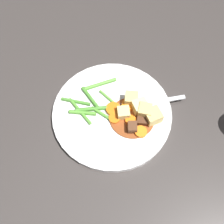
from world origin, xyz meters
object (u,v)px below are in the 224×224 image
(dinner_plate, at_px, (112,113))
(potato_chunk_2, at_px, (123,113))
(potato_chunk_4, at_px, (153,116))
(fork, at_px, (147,103))
(potato_chunk_0, at_px, (140,107))
(carrot_slice_0, at_px, (114,110))
(meat_chunk_1, at_px, (142,120))
(meat_chunk_0, at_px, (132,127))
(potato_chunk_1, at_px, (145,111))
(potato_chunk_3, at_px, (131,99))
(carrot_slice_2, at_px, (141,132))
(carrot_slice_3, at_px, (114,118))
(carrot_slice_4, at_px, (131,120))
(carrot_slice_1, at_px, (128,105))

(dinner_plate, height_order, potato_chunk_2, potato_chunk_2)
(potato_chunk_4, distance_m, fork, 0.04)
(potato_chunk_0, distance_m, potato_chunk_4, 0.04)
(dinner_plate, xyz_separation_m, carrot_slice_0, (0.00, 0.01, 0.01))
(fork, bearing_deg, meat_chunk_1, -76.52)
(meat_chunk_0, bearing_deg, potato_chunk_4, 58.60)
(dinner_plate, relative_size, potato_chunk_1, 8.58)
(dinner_plate, height_order, potato_chunk_3, potato_chunk_3)
(carrot_slice_2, relative_size, potato_chunk_2, 1.02)
(carrot_slice_0, relative_size, meat_chunk_1, 1.36)
(potato_chunk_2, height_order, potato_chunk_4, potato_chunk_4)
(carrot_slice_3, xyz_separation_m, meat_chunk_1, (0.06, 0.03, 0.00))
(potato_chunk_0, distance_m, potato_chunk_3, 0.03)
(dinner_plate, xyz_separation_m, meat_chunk_0, (0.06, -0.02, 0.02))
(carrot_slice_0, xyz_separation_m, potato_chunk_1, (0.06, 0.02, 0.01))
(carrot_slice_4, bearing_deg, fork, 79.20)
(potato_chunk_4, bearing_deg, meat_chunk_1, -133.75)
(potato_chunk_3, bearing_deg, carrot_slice_2, -46.86)
(carrot_slice_1, relative_size, fork, 0.21)
(potato_chunk_4, bearing_deg, dinner_plate, -161.35)
(carrot_slice_3, height_order, potato_chunk_4, potato_chunk_4)
(carrot_slice_2, bearing_deg, potato_chunk_4, 80.22)
(carrot_slice_1, distance_m, potato_chunk_0, 0.03)
(carrot_slice_4, bearing_deg, carrot_slice_1, 128.60)
(carrot_slice_2, distance_m, carrot_slice_3, 0.07)
(carrot_slice_3, relative_size, potato_chunk_0, 0.80)
(carrot_slice_1, relative_size, meat_chunk_0, 1.25)
(potato_chunk_4, xyz_separation_m, meat_chunk_0, (-0.03, -0.05, -0.00))
(carrot_slice_4, relative_size, meat_chunk_1, 1.04)
(carrot_slice_1, xyz_separation_m, potato_chunk_0, (0.03, 0.01, 0.01))
(carrot_slice_1, relative_size, potato_chunk_3, 0.97)
(carrot_slice_1, height_order, potato_chunk_3, potato_chunk_3)
(carrot_slice_1, xyz_separation_m, fork, (0.04, 0.03, -0.00))
(potato_chunk_0, bearing_deg, potato_chunk_2, -130.37)
(carrot_slice_3, relative_size, potato_chunk_1, 0.81)
(potato_chunk_0, bearing_deg, potato_chunk_4, -10.83)
(carrot_slice_2, bearing_deg, potato_chunk_3, 133.14)
(dinner_plate, bearing_deg, potato_chunk_1, 24.41)
(potato_chunk_1, height_order, potato_chunk_2, potato_chunk_1)
(dinner_plate, bearing_deg, carrot_slice_3, -43.72)
(carrot_slice_1, distance_m, carrot_slice_4, 0.04)
(carrot_slice_4, height_order, potato_chunk_0, potato_chunk_0)
(carrot_slice_1, bearing_deg, dinner_plate, -128.85)
(carrot_slice_4, bearing_deg, meat_chunk_1, 28.26)
(carrot_slice_2, distance_m, meat_chunk_1, 0.03)
(potato_chunk_0, bearing_deg, fork, 70.96)
(carrot_slice_0, relative_size, potato_chunk_3, 1.12)
(dinner_plate, bearing_deg, carrot_slice_0, 64.53)
(carrot_slice_2, height_order, meat_chunk_1, meat_chunk_1)
(carrot_slice_0, xyz_separation_m, carrot_slice_3, (0.01, -0.02, -0.00))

